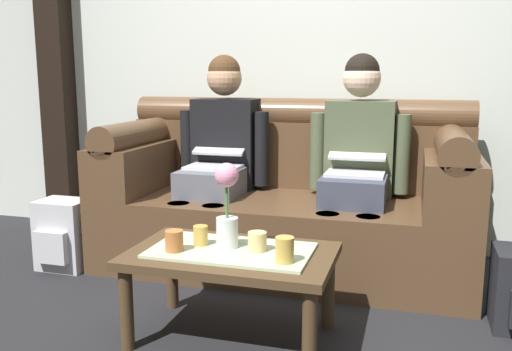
% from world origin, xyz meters
% --- Properties ---
extents(back_wall_patterned, '(6.00, 0.12, 2.90)m').
position_xyz_m(back_wall_patterned, '(0.00, 1.70, 1.45)').
color(back_wall_patterned, silver).
rests_on(back_wall_patterned, ground_plane).
extents(timber_pillar, '(0.20, 0.20, 2.90)m').
position_xyz_m(timber_pillar, '(-1.79, 1.58, 1.45)').
color(timber_pillar, black).
rests_on(timber_pillar, ground_plane).
extents(couch, '(2.08, 0.88, 0.96)m').
position_xyz_m(couch, '(0.00, 1.17, 0.37)').
color(couch, '#513823').
rests_on(couch, ground_plane).
extents(person_left, '(0.56, 0.67, 1.22)m').
position_xyz_m(person_left, '(-0.41, 1.17, 0.66)').
color(person_left, '#595B66').
rests_on(person_left, ground_plane).
extents(person_right, '(0.56, 0.67, 1.22)m').
position_xyz_m(person_right, '(0.41, 1.17, 0.66)').
color(person_right, '#383D4C').
rests_on(person_right, ground_plane).
extents(coffee_table, '(0.85, 0.53, 0.39)m').
position_xyz_m(coffee_table, '(0.00, 0.19, 0.33)').
color(coffee_table, '#47331E').
rests_on(coffee_table, ground_plane).
extents(flower_vase, '(0.10, 0.10, 0.36)m').
position_xyz_m(flower_vase, '(-0.02, 0.20, 0.57)').
color(flower_vase, silver).
rests_on(flower_vase, coffee_table).
extents(cup_near_left, '(0.06, 0.06, 0.08)m').
position_xyz_m(cup_near_left, '(-0.14, 0.20, 0.43)').
color(cup_near_left, gold).
rests_on(cup_near_left, coffee_table).
extents(cup_near_right, '(0.07, 0.07, 0.10)m').
position_xyz_m(cup_near_right, '(0.25, 0.09, 0.44)').
color(cup_near_right, gold).
rests_on(cup_near_right, coffee_table).
extents(cup_far_center, '(0.08, 0.08, 0.08)m').
position_xyz_m(cup_far_center, '(0.11, 0.19, 0.43)').
color(cup_far_center, '#DBB77A').
rests_on(cup_far_center, coffee_table).
extents(cup_far_left, '(0.07, 0.07, 0.09)m').
position_xyz_m(cup_far_left, '(-0.21, 0.09, 0.44)').
color(cup_far_left, '#B26633').
rests_on(cup_far_left, coffee_table).
extents(backpack_left, '(0.28, 0.26, 0.40)m').
position_xyz_m(backpack_left, '(-1.20, 0.73, 0.20)').
color(backpack_left, '#B7B7BC').
rests_on(backpack_left, ground_plane).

